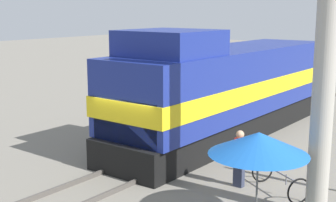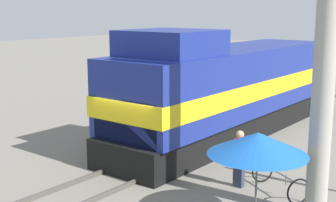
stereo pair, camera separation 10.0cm
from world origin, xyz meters
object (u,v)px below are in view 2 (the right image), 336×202
Objects in this scene: person_bystander at (239,156)px; bicycle at (279,180)px; locomotive at (225,90)px; vendor_umbrella at (258,144)px; utility_pole at (327,30)px.

person_bystander is 1.34m from bicycle.
locomotive is 5.77m from person_bystander.
person_bystander is at bearing 128.19° from vendor_umbrella.
vendor_umbrella is (-0.96, -1.49, -2.67)m from utility_pole.
person_bystander is (-1.64, 2.08, -1.18)m from vendor_umbrella.
locomotive reaches higher than vendor_umbrella.
bicycle is (-1.42, 0.90, -4.41)m from utility_pole.
bicycle is at bearing 147.79° from utility_pole.
person_bystander reaches higher than bicycle.
locomotive is 6.42m from bicycle.
utility_pole is at bearing -41.27° from locomotive.
locomotive is at bearing 77.32° from bicycle.
vendor_umbrella reaches higher than bicycle.
utility_pole reaches higher than person_bystander.
utility_pole is (5.92, -5.19, 2.81)m from locomotive.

